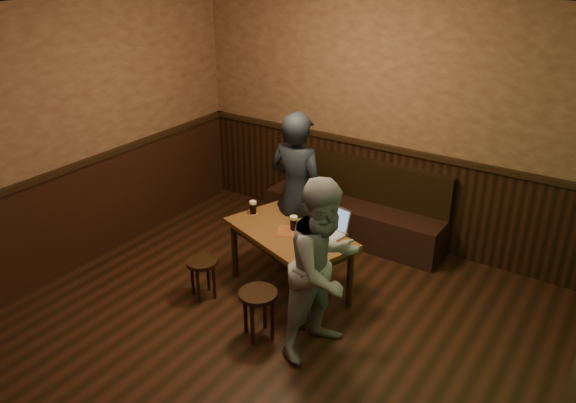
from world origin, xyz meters
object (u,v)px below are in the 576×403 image
(bench, at_px, (354,213))
(pub_table, at_px, (290,239))
(laptop, at_px, (330,226))
(person_grey, at_px, (324,269))
(person_suit, at_px, (297,193))
(pint_left, at_px, (253,208))
(stool_right, at_px, (258,301))
(pint_mid, at_px, (294,223))
(stool_left, at_px, (202,268))
(pint_right, at_px, (310,241))

(bench, height_order, pub_table, bench)
(laptop, bearing_deg, bench, 116.69)
(laptop, relative_size, person_grey, 0.25)
(person_suit, bearing_deg, laptop, 157.29)
(pub_table, distance_m, pint_left, 0.56)
(person_grey, bearing_deg, pub_table, 64.80)
(bench, distance_m, stool_right, 2.18)
(pint_mid, distance_m, laptop, 0.36)
(stool_left, distance_m, person_suit, 1.24)
(stool_right, height_order, pint_left, pint_left)
(pub_table, distance_m, laptop, 0.42)
(pub_table, distance_m, person_grey, 0.94)
(pub_table, height_order, stool_right, pub_table)
(bench, height_order, pint_left, bench)
(laptop, height_order, person_grey, person_grey)
(laptop, relative_size, person_suit, 0.23)
(bench, relative_size, stool_left, 5.24)
(bench, relative_size, stool_right, 4.67)
(pub_table, relative_size, stool_right, 3.10)
(pub_table, bearing_deg, pint_left, -172.48)
(pint_left, height_order, person_suit, person_suit)
(person_grey, bearing_deg, stool_left, 103.11)
(pub_table, xyz_separation_m, person_suit, (-0.20, 0.43, 0.29))
(pint_mid, distance_m, person_suit, 0.46)
(stool_left, relative_size, laptop, 1.05)
(stool_left, distance_m, laptop, 1.33)
(bench, distance_m, pint_mid, 1.44)
(pub_table, height_order, stool_left, pub_table)
(pint_right, bearing_deg, stool_right, -107.62)
(bench, bearing_deg, pint_left, -112.03)
(pint_left, height_order, pint_right, pint_right)
(stool_right, relative_size, person_suit, 0.27)
(pint_right, height_order, laptop, laptop)
(stool_left, bearing_deg, laptop, 37.95)
(stool_left, relative_size, stool_right, 0.89)
(person_suit, bearing_deg, bench, -101.07)
(pub_table, distance_m, stool_left, 0.91)
(pint_right, distance_m, person_grey, 0.53)
(pub_table, relative_size, laptop, 3.63)
(bench, relative_size, pint_mid, 14.51)
(pint_right, bearing_deg, pub_table, 151.96)
(pint_mid, bearing_deg, person_suit, 118.58)
(stool_left, distance_m, stool_right, 0.86)
(pub_table, relative_size, stool_left, 3.47)
(bench, bearing_deg, stool_left, -108.54)
(pub_table, distance_m, person_suit, 0.56)
(person_suit, bearing_deg, person_grey, 132.76)
(pint_mid, distance_m, pint_right, 0.41)
(stool_right, relative_size, pint_right, 2.72)
(laptop, distance_m, person_suit, 0.59)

